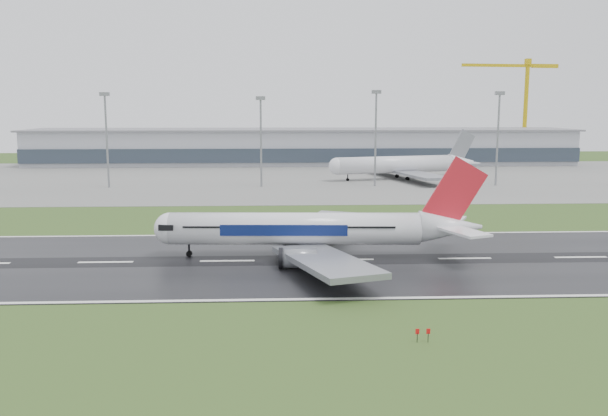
{
  "coord_description": "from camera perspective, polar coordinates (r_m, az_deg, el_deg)",
  "views": [
    {
      "loc": [
        -11.72,
        -102.7,
        25.3
      ],
      "look_at": [
        -6.7,
        12.0,
        7.0
      ],
      "focal_mm": 37.33,
      "sensor_mm": 36.0,
      "label": 1
    }
  ],
  "objects": [
    {
      "name": "terminal",
      "position": [
        288.49,
        -0.18,
        5.52
      ],
      "size": [
        240.0,
        36.0,
        15.0
      ],
      "primitive_type": "cube",
      "color": "#999CA5",
      "rests_on": "ground"
    },
    {
      "name": "apron",
      "position": [
        229.39,
        0.44,
        2.73
      ],
      "size": [
        400.0,
        130.0,
        0.08
      ],
      "primitive_type": "cube",
      "color": "slate",
      "rests_on": "ground"
    },
    {
      "name": "tower_crane",
      "position": [
        325.67,
        19.35,
        8.32
      ],
      "size": [
        48.8,
        8.87,
        47.92
      ],
      "primitive_type": null,
      "rotation": [
        0.0,
        0.0,
        0.13
      ],
      "color": "#C5A30C",
      "rests_on": "ground"
    },
    {
      "name": "ground",
      "position": [
        106.42,
        3.9,
        -4.72
      ],
      "size": [
        520.0,
        520.0,
        0.0
      ],
      "primitive_type": "plane",
      "color": "#2C471A",
      "rests_on": "ground"
    },
    {
      "name": "runway",
      "position": [
        106.4,
        3.9,
        -4.69
      ],
      "size": [
        400.0,
        45.0,
        0.1
      ],
      "primitive_type": "cube",
      "color": "black",
      "rests_on": "ground"
    },
    {
      "name": "parked_airliner",
      "position": [
        227.39,
        8.78,
        4.71
      ],
      "size": [
        68.91,
        66.06,
        16.82
      ],
      "primitive_type": null,
      "rotation": [
        0.0,
        0.0,
        0.25
      ],
      "color": "silver",
      "rests_on": "apron"
    },
    {
      "name": "floodmast_2",
      "position": [
        203.08,
        -3.9,
        5.79
      ],
      "size": [
        0.64,
        0.64,
        27.63
      ],
      "primitive_type": "cylinder",
      "color": "gray",
      "rests_on": "ground"
    },
    {
      "name": "main_airliner",
      "position": [
        106.72,
        1.28,
        -0.11
      ],
      "size": [
        58.16,
        55.65,
        16.42
      ],
      "primitive_type": null,
      "rotation": [
        0.0,
        0.0,
        -0.05
      ],
      "color": "silver",
      "rests_on": "runway"
    },
    {
      "name": "floodmast_4",
      "position": [
        215.31,
        17.07,
        5.82
      ],
      "size": [
        0.64,
        0.64,
        29.25
      ],
      "primitive_type": "cylinder",
      "color": "gray",
      "rests_on": "ground"
    },
    {
      "name": "floodmast_3",
      "position": [
        205.47,
        6.47,
        6.07
      ],
      "size": [
        0.64,
        0.64,
        29.62
      ],
      "primitive_type": "cylinder",
      "color": "gray",
      "rests_on": "ground"
    },
    {
      "name": "floodmast_1",
      "position": [
        209.93,
        -17.36,
        5.68
      ],
      "size": [
        0.64,
        0.64,
        28.85
      ],
      "primitive_type": "cylinder",
      "color": "gray",
      "rests_on": "ground"
    }
  ]
}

